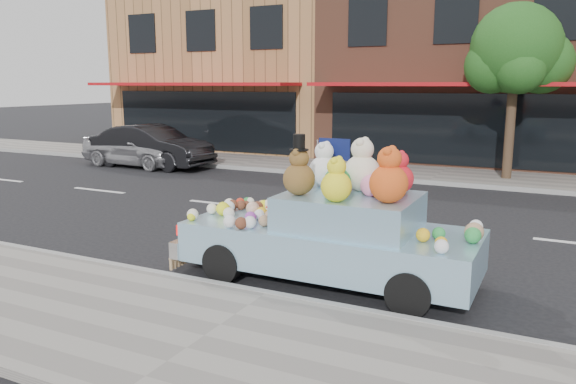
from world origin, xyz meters
The scene contains 11 objects.
ground centered at (0.00, 0.00, 0.00)m, with size 120.00×120.00×0.00m, color black.
near_sidewalk centered at (0.00, -6.50, 0.06)m, with size 60.00×3.00×0.12m, color gray.
far_sidewalk centered at (0.00, 6.50, 0.06)m, with size 60.00×3.00×0.12m, color gray.
near_kerb centered at (0.00, -5.00, 0.07)m, with size 60.00×0.12×0.13m, color gray.
far_kerb centered at (0.00, 5.00, 0.07)m, with size 60.00×0.12×0.13m, color gray.
storefront_left centered at (-10.00, 11.97, 3.64)m, with size 10.00×9.80×7.30m.
storefront_mid centered at (0.00, 11.97, 3.64)m, with size 10.00×9.80×7.30m.
street_tree centered at (2.03, 6.55, 3.69)m, with size 3.00×2.70×5.22m.
car_silver centered at (-10.26, 4.10, 0.70)m, with size 1.65×4.11×1.40m, color #A1A1A5.
car_dark centered at (-9.57, 4.17, 0.75)m, with size 1.58×4.52×1.49m, color black.
art_car centered at (0.51, -3.89, 0.80)m, with size 4.49×1.78×2.22m.
Camera 1 is at (3.47, -11.39, 2.93)m, focal length 35.00 mm.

